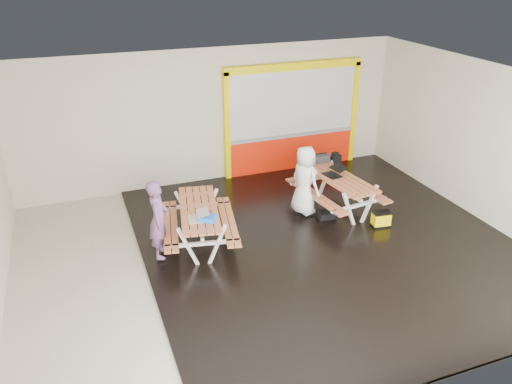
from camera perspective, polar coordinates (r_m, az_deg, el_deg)
name	(u,v)px	position (r m, az deg, el deg)	size (l,w,h in m)	color
room	(273,175)	(9.63, 1.89, 1.89)	(10.02, 8.02, 3.52)	beige
deck	(326,242)	(10.91, 7.87, -5.54)	(7.50, 7.98, 0.05)	black
kiosk	(292,120)	(13.95, 4.11, 8.02)	(3.88, 0.16, 3.00)	#F72207
picnic_table_left	(199,217)	(10.51, -6.38, -2.78)	(1.84, 2.39, 0.86)	#C16A40
picnic_table_right	(337,185)	(11.99, 9.10, 0.82)	(1.76, 2.37, 0.88)	#C16A40
person_left	(159,219)	(10.03, -10.86, -2.99)	(0.59, 0.39, 1.62)	#764B78
person_right	(305,180)	(11.52, 5.49, 1.31)	(0.78, 0.51, 1.60)	white
laptop_left	(197,217)	(9.97, -6.59, -2.75)	(0.45, 0.42, 0.17)	silver
laptop_right	(334,172)	(11.96, 8.80, 2.20)	(0.53, 0.49, 0.20)	black
blue_pouch	(207,218)	(9.90, -5.49, -2.94)	(0.33, 0.23, 0.10)	blue
toolbox	(320,159)	(12.63, 7.23, 3.73)	(0.43, 0.22, 0.25)	black
backpack	(335,162)	(12.92, 8.81, 3.33)	(0.33, 0.25, 0.49)	black
dark_case	(326,215)	(11.77, 7.85, -2.53)	(0.39, 0.29, 0.15)	black
fluke_bag	(381,219)	(11.61, 13.85, -2.97)	(0.43, 0.31, 0.35)	black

